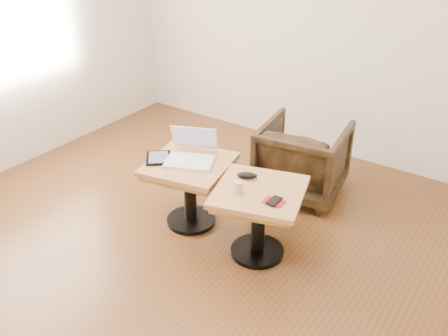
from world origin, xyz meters
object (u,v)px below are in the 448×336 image
Objects in this scene: side_table_left at (190,178)px; armchair at (303,159)px; side_table_right at (259,206)px; striped_cup at (238,187)px; laptop at (191,154)px.

armchair reaches higher than side_table_left.
side_table_left and side_table_right have the same top height.
side_table_left is 0.95× the size of side_table_right.
striped_cup reaches higher than side_table_left.
side_table_right is 8.98× the size of striped_cup.
laptop reaches higher than side_table_left.
laptop is at bearing 160.52° from striped_cup.
laptop is (-0.65, 0.08, 0.18)m from side_table_right.
laptop reaches higher than striped_cup.
striped_cup is at bearing -43.72° from laptop.
armchair reaches higher than side_table_right.
laptop is 0.59m from striped_cup.
armchair is (0.49, 0.92, -0.09)m from side_table_left.
side_table_left is 1.52× the size of laptop.
striped_cup is (0.55, -0.20, -0.01)m from laptop.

